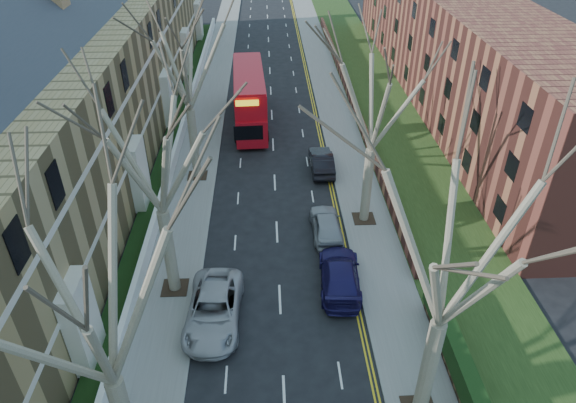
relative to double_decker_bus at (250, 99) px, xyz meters
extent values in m
cube|color=slate|center=(-4.07, 1.79, -2.24)|extent=(3.00, 102.00, 0.12)
cube|color=slate|center=(7.93, 1.79, -2.24)|extent=(3.00, 102.00, 0.12)
cube|color=#957C4C|center=(-11.87, -6.21, 2.70)|extent=(9.00, 78.00, 10.00)
cube|color=#30333B|center=(-11.87, -6.21, 8.70)|extent=(4.67, 78.00, 4.67)
cube|color=silver|center=(-7.42, -6.21, 1.20)|extent=(0.12, 78.00, 0.35)
cube|color=silver|center=(-7.42, -6.21, 4.70)|extent=(0.12, 78.00, 0.35)
cube|color=brown|center=(19.43, 5.79, 2.70)|extent=(8.00, 54.00, 10.00)
cube|color=brown|center=(9.63, 5.79, -1.73)|extent=(0.35, 54.00, 0.90)
cube|color=white|center=(-5.72, -6.21, -1.68)|extent=(0.30, 78.00, 1.00)
cube|color=#1E3312|center=(12.43, 1.79, -2.15)|extent=(6.00, 102.00, 0.06)
cylinder|color=#766854|center=(-3.77, -21.21, 0.36)|extent=(0.64, 0.64, 5.07)
cube|color=#2D2116|center=(-3.77, -21.21, -2.16)|extent=(1.40, 1.40, 0.05)
cylinder|color=#766854|center=(-3.77, -9.21, 0.45)|extent=(0.60, 0.60, 5.25)
cube|color=#2D2116|center=(-3.77, -9.21, -2.16)|extent=(1.40, 1.40, 0.05)
cylinder|color=#766854|center=(7.63, -29.21, 0.45)|extent=(0.64, 0.64, 5.25)
cylinder|color=#766854|center=(7.63, -15.21, 0.36)|extent=(0.60, 0.60, 5.07)
cube|color=#2D2116|center=(7.63, -15.21, -2.16)|extent=(1.40, 1.40, 0.05)
cube|color=#B80D18|center=(0.00, 0.00, -0.83)|extent=(3.08, 11.27, 2.23)
cube|color=#B80D18|center=(0.00, 0.00, 1.30)|extent=(3.05, 10.72, 2.03)
cube|color=black|center=(0.00, 0.00, -0.37)|extent=(3.05, 10.38, 0.91)
cube|color=black|center=(0.00, 0.00, 1.40)|extent=(3.04, 10.16, 0.91)
imported|color=#A7A5AB|center=(-1.42, -23.59, -1.50)|extent=(2.90, 5.87, 1.60)
imported|color=#1B154B|center=(5.24, -21.28, -1.52)|extent=(2.53, 5.47, 1.55)
imported|color=#92949A|center=(5.00, -16.62, -1.53)|extent=(1.92, 4.51, 1.52)
imported|color=black|center=(5.50, -8.57, -1.54)|extent=(1.65, 4.59, 1.51)
camera|label=1|loc=(1.48, -42.18, 17.28)|focal=32.00mm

